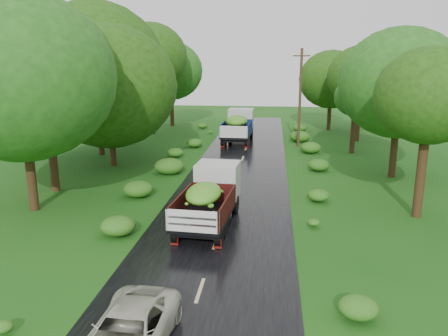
# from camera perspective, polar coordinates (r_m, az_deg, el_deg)

# --- Properties ---
(ground) EXTENTS (120.00, 120.00, 0.00)m
(ground) POSITION_cam_1_polar(r_m,az_deg,el_deg) (14.89, -3.16, -15.71)
(ground) COLOR #11470F
(ground) RESTS_ON ground
(road) EXTENTS (6.50, 80.00, 0.02)m
(road) POSITION_cam_1_polar(r_m,az_deg,el_deg) (19.35, -0.69, -8.42)
(road) COLOR black
(road) RESTS_ON ground
(road_lines) EXTENTS (0.12, 69.60, 0.00)m
(road_lines) POSITION_cam_1_polar(r_m,az_deg,el_deg) (20.27, -0.34, -7.33)
(road_lines) COLOR #BFB78C
(road_lines) RESTS_ON road
(truck_near) EXTENTS (2.51, 6.04, 2.48)m
(truck_near) POSITION_cam_1_polar(r_m,az_deg,el_deg) (19.91, -1.82, -3.51)
(truck_near) COLOR black
(truck_near) RESTS_ON ground
(truck_far) EXTENTS (2.65, 6.85, 2.84)m
(truck_far) POSITION_cam_1_polar(r_m,az_deg,el_deg) (40.45, 1.91, 5.69)
(truck_far) COLOR black
(truck_far) RESTS_ON ground
(car) EXTENTS (2.08, 4.28, 1.17)m
(car) POSITION_cam_1_polar(r_m,az_deg,el_deg) (12.10, -12.43, -20.35)
(car) COLOR beige
(car) RESTS_ON road
(utility_pole) EXTENTS (1.45, 0.45, 8.36)m
(utility_pole) POSITION_cam_1_polar(r_m,az_deg,el_deg) (38.31, 9.90, 9.10)
(utility_pole) COLOR #382616
(utility_pole) RESTS_ON ground
(trees_left) EXTENTS (6.80, 33.52, 9.45)m
(trees_left) POSITION_cam_1_polar(r_m,az_deg,el_deg) (34.76, -14.62, 12.14)
(trees_left) COLOR black
(trees_left) RESTS_ON ground
(trees_right) EXTENTS (5.51, 30.82, 7.74)m
(trees_right) POSITION_cam_1_polar(r_m,az_deg,el_deg) (36.42, 18.01, 10.45)
(trees_right) COLOR black
(trees_right) RESTS_ON ground
(shrubs) EXTENTS (11.90, 44.00, 0.70)m
(shrubs) POSITION_cam_1_polar(r_m,az_deg,el_deg) (27.75, 1.60, -0.75)
(shrubs) COLOR #276117
(shrubs) RESTS_ON ground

